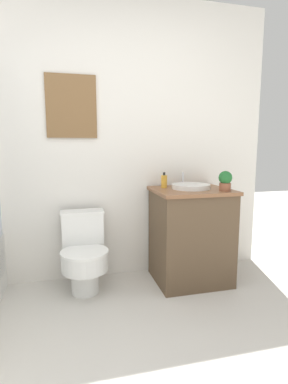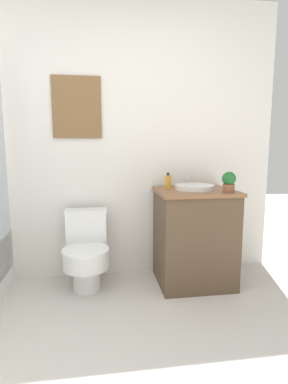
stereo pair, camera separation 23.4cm
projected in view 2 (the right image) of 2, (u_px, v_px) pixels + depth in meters
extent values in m
cube|color=white|center=(85.00, 141.00, 2.68)|extent=(3.54, 0.05, 2.50)
cube|color=brown|center=(77.00, 107.00, 2.59)|extent=(0.42, 0.02, 0.53)
cube|color=silver|center=(77.00, 107.00, 2.58)|extent=(0.39, 0.01, 0.50)
cylinder|color=white|center=(87.00, 277.00, 2.52)|extent=(0.22, 0.22, 0.22)
cylinder|color=white|center=(86.00, 259.00, 2.45)|extent=(0.37, 0.37, 0.14)
cylinder|color=white|center=(86.00, 250.00, 2.44)|extent=(0.38, 0.38, 0.02)
cube|color=white|center=(87.00, 233.00, 2.65)|extent=(0.35, 0.16, 0.38)
cube|color=white|center=(86.00, 211.00, 2.62)|extent=(0.36, 0.17, 0.02)
cube|color=brown|center=(194.00, 238.00, 2.62)|extent=(0.63, 0.54, 0.80)
cube|color=brown|center=(195.00, 191.00, 2.56)|extent=(0.66, 0.57, 0.03)
cylinder|color=white|center=(195.00, 187.00, 2.57)|extent=(0.34, 0.34, 0.04)
cylinder|color=silver|center=(188.00, 179.00, 2.76)|extent=(0.02, 0.02, 0.13)
cylinder|color=gold|center=(168.00, 182.00, 2.65)|extent=(0.05, 0.05, 0.11)
cylinder|color=black|center=(168.00, 174.00, 2.64)|extent=(0.02, 0.02, 0.02)
cylinder|color=brown|center=(229.00, 188.00, 2.41)|extent=(0.09, 0.09, 0.07)
sphere|color=#23662D|center=(229.00, 179.00, 2.40)|extent=(0.11, 0.11, 0.11)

